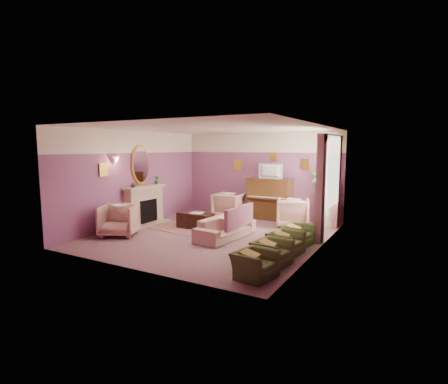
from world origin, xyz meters
The scene contains 48 objects.
floor centered at (0.00, 0.00, 0.00)m, with size 5.50×6.00×0.01m, color #7F5357.
ceiling centered at (0.00, 0.00, 2.80)m, with size 5.50×6.00×0.01m, color white.
wall_back centered at (0.00, 3.00, 1.40)m, with size 5.50×0.02×2.80m, color #724873.
wall_front centered at (0.00, -3.00, 1.40)m, with size 5.50×0.02×2.80m, color #724873.
wall_left centered at (-2.75, 0.00, 1.40)m, with size 0.02×6.00×2.80m, color #724873.
wall_right centered at (2.75, 0.00, 1.40)m, with size 0.02×6.00×2.80m, color #724873.
picture_rail_band centered at (0.00, 2.99, 2.47)m, with size 5.50×0.01×0.65m, color beige.
stripe_panel centered at (2.73, 1.30, 1.07)m, with size 0.01×3.00×2.15m, color #AEBAA8.
fireplace_surround centered at (-2.59, 0.20, 0.55)m, with size 0.30×1.40×1.10m, color tan.
fireplace_inset centered at (-2.49, 0.20, 0.40)m, with size 0.18×0.72×0.68m, color black.
fire_ember centered at (-2.45, 0.20, 0.22)m, with size 0.06×0.54×0.10m, color orange.
mantel_shelf centered at (-2.56, 0.20, 1.12)m, with size 0.40×1.55×0.07m, color tan.
hearth centered at (-2.39, 0.20, 0.01)m, with size 0.55×1.50×0.02m, color tan.
mirror_frame centered at (-2.70, 0.20, 1.80)m, with size 0.04×0.72×1.20m, color gold.
mirror_glass centered at (-2.67, 0.20, 1.80)m, with size 0.01×0.60×1.06m, color white.
sconce_shade centered at (-2.62, -0.85, 1.98)m, with size 0.20×0.20×0.16m, color #F2937D.
piano centered at (0.50, 2.68, 0.65)m, with size 1.40×0.60×1.30m, color #4D2D14.
piano_keyshelf centered at (0.50, 2.33, 0.72)m, with size 1.30×0.12×0.06m, color #4D2D14.
piano_keys centered at (0.50, 2.33, 0.76)m, with size 1.20×0.08×0.02m, color beige.
piano_top centered at (0.50, 2.68, 1.31)m, with size 1.45×0.65×0.04m, color #4D2D14.
television centered at (0.50, 2.63, 1.60)m, with size 0.80×0.12×0.48m, color black.
print_back_left centered at (-0.80, 2.96, 1.72)m, with size 0.30×0.03×0.38m, color gold.
print_back_right centered at (1.55, 2.96, 1.78)m, with size 0.26×0.03×0.34m, color gold.
print_back_mid centered at (0.50, 2.96, 2.00)m, with size 0.22×0.03×0.26m, color gold.
print_left_wall centered at (-2.71, -1.20, 1.72)m, with size 0.03×0.28×0.36m, color gold.
window_blind centered at (2.70, 1.55, 1.70)m, with size 0.03×1.40×1.80m, color beige.
curtain_left centered at (2.62, 0.63, 1.30)m, with size 0.16×0.34×2.60m, color #964C5C.
curtain_right centered at (2.62, 2.47, 1.30)m, with size 0.16×0.34×2.60m, color #964C5C.
pelmet centered at (2.62, 1.55, 2.56)m, with size 0.16×2.20×0.16m, color #964C5C.
mantel_plant centered at (-2.55, 0.75, 1.29)m, with size 0.16×0.16×0.28m, color #2D6A28.
mantel_vase centered at (-2.55, -0.30, 1.23)m, with size 0.16×0.16×0.16m, color beige.
area_rug centered at (-0.79, 0.48, 0.01)m, with size 2.50×1.80×0.01m, color #8E5650.
coffee_table centered at (-0.87, 0.42, 0.23)m, with size 1.00×0.50×0.45m, color black.
table_paper centered at (-0.82, 0.42, 0.46)m, with size 0.35×0.28×0.01m, color silver.
sofa centered at (0.43, -0.13, 0.38)m, with size 0.62×1.86×0.75m, color tan.
sofa_throw centered at (0.83, -0.13, 0.60)m, with size 0.09×1.41×0.52m, color #964C5C.
floral_armchair_left centered at (-0.74, 2.22, 0.46)m, with size 0.88×0.88×0.92m, color tan.
floral_armchair_right centered at (1.50, 2.00, 0.46)m, with size 0.88×0.88×0.92m, color tan.
floral_armchair_front centered at (-2.13, -1.28, 0.46)m, with size 0.88×0.88×0.92m, color tan.
olive_chair_a centered at (2.20, -2.26, 0.32)m, with size 0.52×0.74×0.64m, color #475324.
olive_chair_b centered at (2.20, -1.44, 0.32)m, with size 0.52×0.74×0.64m, color #475324.
olive_chair_c centered at (2.20, -0.62, 0.32)m, with size 0.52×0.74×0.64m, color #475324.
olive_chair_d centered at (2.20, 0.20, 0.32)m, with size 0.52×0.74×0.64m, color #475324.
side_table centered at (2.38, 2.64, 0.35)m, with size 0.52×0.52×0.70m, color beige.
side_plant_big centered at (2.38, 2.64, 0.87)m, with size 0.30×0.30×0.34m, color #2D6A28.
side_plant_small centered at (2.50, 2.54, 0.84)m, with size 0.16×0.16×0.28m, color #2D6A28.
palm_pot centered at (2.19, 2.59, 0.17)m, with size 0.34×0.34×0.34m, color brown.
palm_plant centered at (2.19, 2.59, 1.06)m, with size 0.76×0.76×1.44m, color #2D6A28.
Camera 1 is at (4.66, -7.76, 2.31)m, focal length 28.00 mm.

